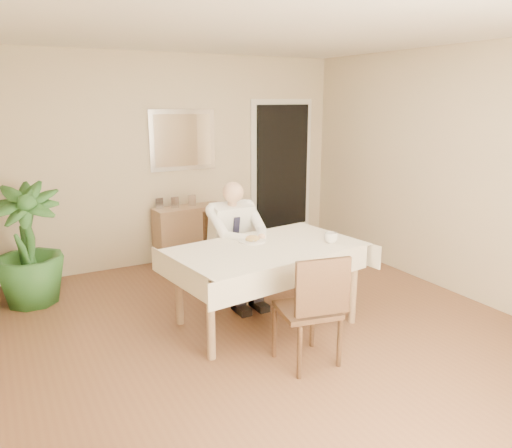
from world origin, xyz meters
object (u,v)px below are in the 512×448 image
chair_far (226,247)px  potted_palm (27,245)px  seated_man (238,237)px  sideboard (190,234)px  dining_table (267,255)px  coffee_mug (331,238)px  chair_near (313,305)px

chair_far → potted_palm: potted_palm is taller
seated_man → sideboard: (0.04, 1.47, -0.33)m
seated_man → potted_palm: 2.12m
sideboard → potted_palm: 2.01m
dining_table → coffee_mug: bearing=-25.1°
seated_man → coffee_mug: seated_man is taller
coffee_mug → potted_palm: 3.03m
chair_far → potted_palm: 2.01m
chair_far → sideboard: bearing=81.1°
dining_table → chair_far: size_ratio=2.04×
chair_far → seated_man: seated_man is taller
seated_man → sideboard: seated_man is taller
coffee_mug → sideboard: coffee_mug is taller
dining_table → sideboard: dining_table is taller
dining_table → potted_palm: 2.45m
seated_man → potted_palm: bearing=152.9°
chair_near → coffee_mug: size_ratio=7.49×
potted_palm → chair_far: bearing=-19.8°
dining_table → coffee_mug: (0.59, -0.18, 0.13)m
chair_near → sideboard: bearing=98.9°
seated_man → sideboard: 1.51m
coffee_mug → potted_palm: (-2.47, 1.74, -0.18)m
coffee_mug → sideboard: (-0.54, 2.25, -0.44)m
chair_near → coffee_mug: (0.65, 0.67, 0.28)m
chair_far → chair_near: (-0.07, -1.73, 0.01)m
dining_table → seated_man: bearing=82.2°
seated_man → potted_palm: size_ratio=1.00×
seated_man → coffee_mug: size_ratio=10.12×
dining_table → chair_far: (0.00, 0.88, -0.16)m
seated_man → chair_near: bearing=-92.6°
chair_near → sideboard: 2.92m
chair_near → potted_palm: size_ratio=0.74×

